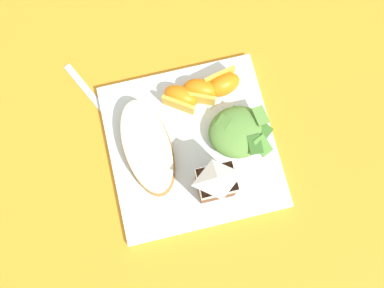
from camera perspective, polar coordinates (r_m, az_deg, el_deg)
name	(u,v)px	position (r m, az deg, el deg)	size (l,w,h in m)	color
ground	(192,147)	(0.75, 0.00, -0.44)	(3.00, 3.00, 0.00)	orange
white_plate	(192,146)	(0.74, 0.00, -0.31)	(0.28, 0.28, 0.02)	silver
cheesy_pizza_bread	(147,147)	(0.72, -5.94, -0.44)	(0.10, 0.18, 0.04)	#A87038
green_salad_pile	(239,133)	(0.72, 6.23, 1.42)	(0.11, 0.10, 0.04)	#5B8E3D
milk_carton	(216,182)	(0.66, 3.20, -5.08)	(0.06, 0.05, 0.11)	brown
orange_wedge_front	(223,84)	(0.75, 4.12, 7.94)	(0.07, 0.05, 0.04)	orange
orange_wedge_middle	(200,91)	(0.74, 1.09, 7.08)	(0.07, 0.06, 0.04)	orange
orange_wedge_rear	(181,97)	(0.74, -1.42, 6.18)	(0.07, 0.06, 0.04)	orange
metal_fork	(103,110)	(0.78, -11.69, 4.46)	(0.10, 0.18, 0.01)	silver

